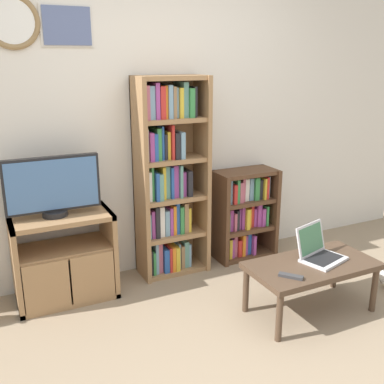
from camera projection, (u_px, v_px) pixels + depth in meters
name	position (u px, v px, depth m)	size (l,w,h in m)	color
ground_plane	(257.00, 383.00, 2.54)	(18.00, 18.00, 0.00)	gray
wall_back	(145.00, 117.00, 3.63)	(5.68, 0.09, 2.60)	silver
tv_stand	(65.00, 258.00, 3.35)	(0.73, 0.41, 0.67)	#9E754C
television	(53.00, 187.00, 3.19)	(0.67, 0.18, 0.44)	black
bookshelf_tall	(168.00, 179.00, 3.67)	(0.58, 0.30, 1.64)	#9E754C
bookshelf_short	(242.00, 213.00, 4.08)	(0.56, 0.30, 0.81)	brown
coffee_table	(312.00, 269.00, 3.17)	(0.92, 0.48, 0.38)	#4C3828
laptop	(318.00, 251.00, 3.21)	(0.36, 0.34, 0.24)	silver
remote_near_laptop	(291.00, 276.00, 2.95)	(0.14, 0.15, 0.02)	#38383A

